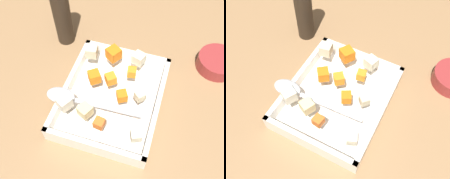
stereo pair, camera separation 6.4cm
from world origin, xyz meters
TOP-DOWN VIEW (x-y plane):
  - ground_plane at (0.00, 0.00)m, footprint 4.00×4.00m
  - baking_dish at (0.01, 0.01)m, footprint 0.30×0.25m
  - carrot_chunk_corner_se at (0.07, -0.02)m, footprint 0.03×0.03m
  - carrot_chunk_near_spoon at (0.12, 0.04)m, footprint 0.05×0.05m
  - carrot_chunk_heap_top at (-0.09, 0.01)m, footprint 0.03×0.03m
  - carrot_chunk_near_left at (0.03, 0.07)m, footprint 0.04×0.04m
  - carrot_chunk_back_center at (-0.01, -0.01)m, footprint 0.03×0.03m
  - carrot_chunk_rim_edge at (0.04, 0.03)m, footprint 0.04×0.04m
  - potato_chunk_mid_right at (-0.10, -0.07)m, footprint 0.03×0.03m
  - potato_chunk_heap_side at (0.12, -0.03)m, footprint 0.04×0.04m
  - potato_chunk_center at (0.11, 0.10)m, footprint 0.03×0.03m
  - potato_chunk_front_center at (-0.07, 0.06)m, footprint 0.04×0.04m
  - potato_chunk_far_left at (0.01, -0.06)m, footprint 0.03×0.03m
  - parsnip_chunk_under_handle at (-0.07, 0.11)m, footprint 0.04×0.04m
  - serving_spoon at (-0.05, 0.12)m, footprint 0.05×0.24m
  - pepper_mill at (0.19, 0.22)m, footprint 0.05×0.05m
  - small_prep_bowl at (0.21, -0.24)m, footprint 0.12×0.12m

SIDE VIEW (x-z plane):
  - ground_plane at x=0.00m, z-range 0.00..0.00m
  - baking_dish at x=0.01m, z-range -0.01..0.04m
  - small_prep_bowl at x=0.21m, z-range 0.00..0.04m
  - serving_spoon at x=-0.05m, z-range 0.05..0.07m
  - potato_chunk_far_left at x=0.01m, z-range 0.05..0.07m
  - carrot_chunk_heap_top at x=-0.09m, z-range 0.05..0.07m
  - carrot_chunk_corner_se at x=0.07m, z-range 0.05..0.07m
  - potato_chunk_mid_right at x=-0.10m, z-range 0.05..0.07m
  - carrot_chunk_back_center at x=-0.01m, z-range 0.05..0.08m
  - carrot_chunk_rim_edge at x=0.04m, z-range 0.05..0.08m
  - carrot_chunk_near_left at x=0.03m, z-range 0.05..0.08m
  - potato_chunk_front_center at x=-0.07m, z-range 0.05..0.08m
  - potato_chunk_heap_side at x=0.12m, z-range 0.05..0.08m
  - potato_chunk_center at x=0.11m, z-range 0.05..0.08m
  - parsnip_chunk_under_handle at x=-0.07m, z-range 0.05..0.08m
  - carrot_chunk_near_spoon at x=0.12m, z-range 0.05..0.08m
  - pepper_mill at x=0.19m, z-range -0.01..0.25m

